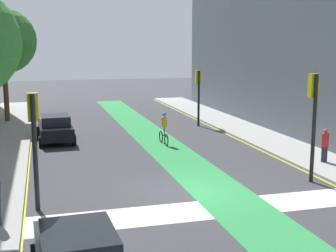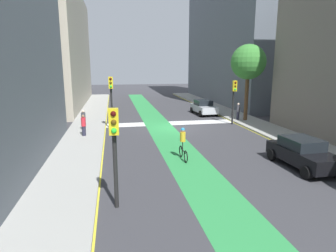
{
  "view_description": "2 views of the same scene",
  "coord_description": "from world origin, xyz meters",
  "views": [
    {
      "loc": [
        -5.2,
        -16.18,
        5.57
      ],
      "look_at": [
        1.0,
        6.41,
        1.45
      ],
      "focal_mm": 49.26,
      "sensor_mm": 36.0,
      "label": 1
    },
    {
      "loc": [
        5.2,
        24.24,
        5.33
      ],
      "look_at": [
        1.5,
        4.7,
        1.17
      ],
      "focal_mm": 31.02,
      "sensor_mm": 36.0,
      "label": 2
    }
  ],
  "objects": [
    {
      "name": "traffic_signal_near_right",
      "position": [
        5.36,
        0.07,
        3.11
      ],
      "size": [
        0.35,
        0.52,
        4.45
      ],
      "color": "black",
      "rests_on": "ground_plane"
    },
    {
      "name": "curb_stripe_left",
      "position": [
        -6.0,
        0.0,
        0.01
      ],
      "size": [
        0.16,
        60.0,
        0.01
      ],
      "primitive_type": "cube",
      "color": "yellow",
      "rests_on": "ground_plane"
    },
    {
      "name": "pedestrian_sidewalk_right_b",
      "position": [
        7.47,
        2.2,
        0.95
      ],
      "size": [
        0.34,
        0.34,
        1.59
      ],
      "color": "#262638",
      "rests_on": "sidewalk_right"
    },
    {
      "name": "car_silver_left_near",
      "position": [
        -4.59,
        -6.31,
        0.8
      ],
      "size": [
        2.17,
        4.27,
        1.57
      ],
      "color": "#B2B7BF",
      "rests_on": "ground_plane"
    },
    {
      "name": "traffic_signal_near_left",
      "position": [
        -5.52,
        -0.39,
        2.82
      ],
      "size": [
        0.35,
        0.52,
        4.01
      ],
      "color": "black",
      "rests_on": "ground_plane"
    },
    {
      "name": "sidewalk_left",
      "position": [
        -7.5,
        0.0,
        0.07
      ],
      "size": [
        3.0,
        60.0,
        0.15
      ],
      "primitive_type": "cube",
      "color": "#9E9E99",
      "rests_on": "ground_plane"
    },
    {
      "name": "cyclist_in_lane",
      "position": [
        1.36,
        8.57,
        0.97
      ],
      "size": [
        0.32,
        1.73,
        1.86
      ],
      "color": "black",
      "rests_on": "ground_plane"
    },
    {
      "name": "bike_lane_paint",
      "position": [
        1.24,
        0.0,
        0.0
      ],
      "size": [
        2.4,
        60.0,
        0.01
      ],
      "primitive_type": "cube",
      "color": "#2D8C47",
      "rests_on": "ground_plane"
    },
    {
      "name": "pedestrian_sidewalk_right_a",
      "position": [
        7.64,
        0.29,
        1.0
      ],
      "size": [
        0.34,
        0.34,
        1.67
      ],
      "color": "#262638",
      "rests_on": "sidewalk_right"
    },
    {
      "name": "buildings_left_row",
      "position": [
        -12.59,
        -6.65,
        11.35
      ],
      "size": [
        7.19,
        57.78,
        27.55
      ],
      "color": "slate",
      "rests_on": "ground_plane"
    },
    {
      "name": "sidewalk_right",
      "position": [
        7.5,
        0.0,
        0.07
      ],
      "size": [
        3.0,
        60.0,
        0.15
      ],
      "primitive_type": "cube",
      "color": "#9E9E99",
      "rests_on": "ground_plane"
    },
    {
      "name": "car_black_left_far",
      "position": [
        -4.55,
        11.09,
        0.8
      ],
      "size": [
        2.14,
        4.26,
        1.57
      ],
      "color": "black",
      "rests_on": "ground_plane"
    },
    {
      "name": "traffic_signal_far_right",
      "position": [
        5.22,
        13.9,
        2.72
      ],
      "size": [
        0.35,
        0.52,
        3.86
      ],
      "color": "black",
      "rests_on": "ground_plane"
    },
    {
      "name": "crosswalk_band",
      "position": [
        0.0,
        -2.0,
        0.0
      ],
      "size": [
        12.0,
        1.8,
        0.01
      ],
      "primitive_type": "cube",
      "color": "silver",
      "rests_on": "ground_plane"
    },
    {
      "name": "ground_plane",
      "position": [
        0.0,
        0.0,
        0.0
      ],
      "size": [
        120.0,
        120.0,
        0.0
      ],
      "primitive_type": "plane",
      "color": "#38383D"
    },
    {
      "name": "street_tree_near",
      "position": [
        -7.33,
        -1.59,
        5.6
      ],
      "size": [
        3.26,
        3.26,
        7.14
      ],
      "color": "brown",
      "rests_on": "sidewalk_left"
    },
    {
      "name": "pedestrian_sidewalk_left_a",
      "position": [
        -6.71,
        -1.94,
        0.97
      ],
      "size": [
        0.34,
        0.34,
        1.61
      ],
      "color": "#262638",
      "rests_on": "sidewalk_left"
    },
    {
      "name": "curb_stripe_right",
      "position": [
        6.0,
        0.0,
        0.01
      ],
      "size": [
        0.16,
        60.0,
        0.01
      ],
      "primitive_type": "cube",
      "color": "yellow",
      "rests_on": "ground_plane"
    }
  ]
}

